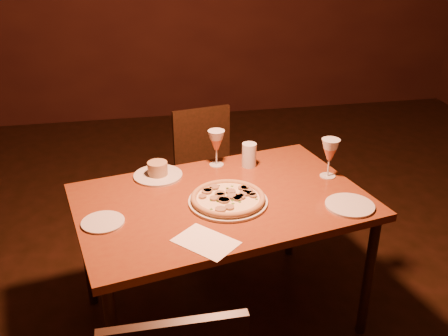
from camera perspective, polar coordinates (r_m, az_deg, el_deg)
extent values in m
cube|color=brown|center=(2.35, -0.28, -3.89)|extent=(1.48, 1.10, 0.04)
cylinder|color=black|center=(2.73, -15.43, -9.13)|extent=(0.05, 0.05, 0.68)
cylinder|color=black|center=(2.55, 16.14, -11.97)|extent=(0.05, 0.05, 0.68)
cylinder|color=black|center=(3.05, 7.74, -4.35)|extent=(0.05, 0.05, 0.68)
cube|color=black|center=(3.23, -1.43, -0.68)|extent=(0.45, 0.45, 0.04)
cube|color=black|center=(3.31, -2.56, 3.79)|extent=(0.39, 0.10, 0.37)
cylinder|color=black|center=(3.16, -3.08, -5.86)|extent=(0.03, 0.03, 0.40)
cylinder|color=black|center=(3.42, -4.79, -3.29)|extent=(0.03, 0.03, 0.40)
cylinder|color=black|center=(3.26, 2.18, -4.80)|extent=(0.03, 0.03, 0.40)
cylinder|color=black|center=(3.51, 0.12, -2.38)|extent=(0.03, 0.03, 0.40)
cylinder|color=silver|center=(2.30, 0.46, -3.84)|extent=(0.37, 0.37, 0.01)
cylinder|color=beige|center=(2.29, 0.46, -3.55)|extent=(0.33, 0.33, 0.01)
torus|color=tan|center=(2.29, 0.46, -3.41)|extent=(0.34, 0.34, 0.03)
cylinder|color=silver|center=(2.56, -7.55, -0.84)|extent=(0.25, 0.25, 0.01)
cylinder|color=#A07F5B|center=(2.54, -7.60, -0.04)|extent=(0.10, 0.10, 0.07)
cylinder|color=silver|center=(2.63, 2.89, 1.50)|extent=(0.08, 0.08, 0.13)
cylinder|color=silver|center=(2.21, -13.67, -6.04)|extent=(0.18, 0.18, 0.01)
cylinder|color=silver|center=(2.34, 14.17, -4.17)|extent=(0.22, 0.22, 0.01)
cube|color=white|center=(2.03, -2.09, -8.42)|extent=(0.29, 0.29, 0.00)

